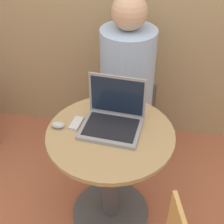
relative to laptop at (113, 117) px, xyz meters
The scene contains 6 objects.
ground_plane 0.77m from the laptop, 95.71° to the right, with size 12.00×12.00×0.00m, color #B26042.
round_table 0.32m from the laptop, 95.71° to the right, with size 0.69×0.69×0.71m.
laptop is the anchor object (origin of this frame).
cell_phone 0.21m from the laptop, behind, with size 0.06×0.12×0.02m.
computer_mouse 0.30m from the laptop, 168.21° to the right, with size 0.07×0.05×0.03m.
person_seated 0.67m from the laptop, 87.90° to the left, with size 0.42×0.59×1.25m.
Camera 1 is at (0.20, -1.24, 1.81)m, focal length 50.00 mm.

